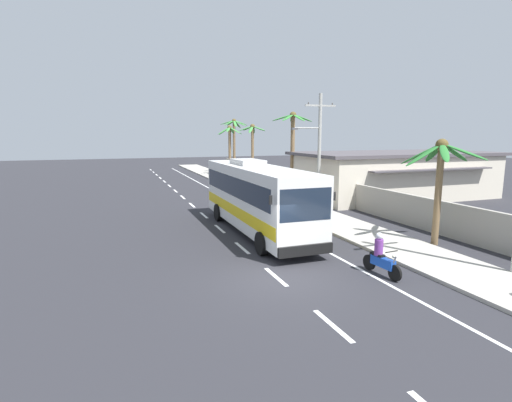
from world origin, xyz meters
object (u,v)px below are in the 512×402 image
(motorcycle_beside_bus, at_px, (381,258))
(palm_nearest, at_px, (253,141))
(coach_bus_foreground, at_px, (256,195))
(palm_fourth, at_px, (234,136))
(pedestrian_near_kerb, at_px, (288,192))
(palm_third, at_px, (230,142))
(roadside_building, at_px, (395,174))
(palm_second, at_px, (293,141))
(utility_pole_mid, at_px, (318,148))
(palm_farthest, at_px, (439,169))

(motorcycle_beside_bus, distance_m, palm_nearest, 30.87)
(coach_bus_foreground, distance_m, palm_fourth, 33.34)
(coach_bus_foreground, distance_m, pedestrian_near_kerb, 8.10)
(motorcycle_beside_bus, height_order, palm_nearest, palm_nearest)
(coach_bus_foreground, relative_size, palm_fourth, 1.58)
(palm_fourth, bearing_deg, pedestrian_near_kerb, -98.27)
(palm_third, height_order, roadside_building, palm_third)
(motorcycle_beside_bus, bearing_deg, palm_second, 74.46)
(pedestrian_near_kerb, distance_m, palm_nearest, 16.45)
(coach_bus_foreground, distance_m, palm_second, 13.56)
(utility_pole_mid, height_order, palm_second, utility_pole_mid)
(palm_farthest, bearing_deg, pedestrian_near_kerb, 100.97)
(coach_bus_foreground, height_order, palm_second, palm_second)
(palm_second, bearing_deg, palm_farthest, -90.74)
(motorcycle_beside_bus, distance_m, roadside_building, 20.27)
(coach_bus_foreground, xyz_separation_m, utility_pole_mid, (6.53, 5.11, 2.33))
(pedestrian_near_kerb, distance_m, palm_farthest, 12.21)
(motorcycle_beside_bus, height_order, palm_farthest, palm_farthest)
(pedestrian_near_kerb, height_order, palm_third, palm_third)
(palm_third, bearing_deg, utility_pole_mid, -91.33)
(coach_bus_foreground, bearing_deg, pedestrian_near_kerb, 52.78)
(palm_fourth, bearing_deg, palm_nearest, -95.06)
(palm_nearest, relative_size, palm_third, 1.00)
(motorcycle_beside_bus, height_order, roadside_building, roadside_building)
(coach_bus_foreground, bearing_deg, palm_farthest, -36.67)
(pedestrian_near_kerb, distance_m, palm_second, 6.40)
(motorcycle_beside_bus, xyz_separation_m, utility_pole_mid, (4.44, 12.98, 3.67))
(coach_bus_foreground, height_order, motorcycle_beside_bus, coach_bus_foreground)
(palm_nearest, xyz_separation_m, palm_second, (-0.37, -11.18, 0.23))
(palm_second, height_order, palm_third, palm_second)
(pedestrian_near_kerb, xyz_separation_m, palm_farthest, (2.27, -11.72, 2.54))
(motorcycle_beside_bus, relative_size, palm_second, 0.28)
(palm_second, relative_size, palm_third, 1.12)
(roadside_building, bearing_deg, pedestrian_near_kerb, -173.81)
(utility_pole_mid, bearing_deg, coach_bus_foreground, -141.92)
(palm_fourth, bearing_deg, roadside_building, -74.89)
(utility_pole_mid, xyz_separation_m, palm_farthest, (0.62, -10.43, -0.70))
(palm_second, bearing_deg, pedestrian_near_kerb, -118.09)
(palm_nearest, height_order, palm_farthest, palm_nearest)
(pedestrian_near_kerb, distance_m, palm_fourth, 26.23)
(motorcycle_beside_bus, height_order, pedestrian_near_kerb, pedestrian_near_kerb)
(palm_second, height_order, roadside_building, palm_second)
(coach_bus_foreground, relative_size, palm_nearest, 1.82)
(coach_bus_foreground, height_order, palm_fourth, palm_fourth)
(utility_pole_mid, height_order, palm_fourth, utility_pole_mid)
(palm_nearest, xyz_separation_m, palm_farthest, (-0.58, -27.56, -0.85))
(palm_fourth, distance_m, palm_farthest, 37.44)
(motorcycle_beside_bus, distance_m, palm_fourth, 40.69)
(coach_bus_foreground, relative_size, palm_farthest, 2.30)
(motorcycle_beside_bus, height_order, palm_second, palm_second)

